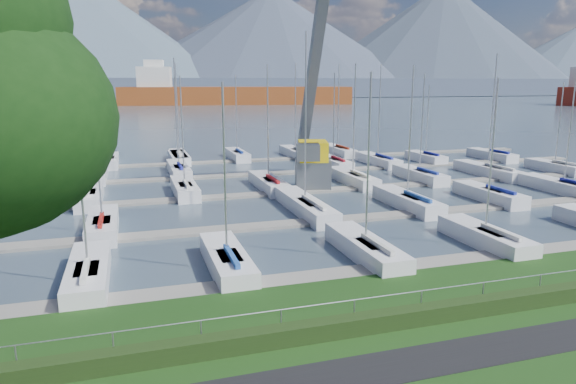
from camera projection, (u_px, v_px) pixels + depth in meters
name	position (u px, v px, depth m)	size (l,w,h in m)	color
path	(416.00, 362.00, 17.81)	(160.00, 2.00, 0.04)	black
water	(145.00, 102.00, 263.48)	(800.00, 540.00, 0.20)	#435361
hedge	(381.00, 321.00, 20.16)	(80.00, 0.70, 0.70)	#203413
fence	(377.00, 297.00, 20.36)	(0.04, 0.04, 80.00)	gray
foothill	(141.00, 88.00, 327.50)	(900.00, 80.00, 12.00)	#475368
mountains	(145.00, 32.00, 390.78)	(1190.00, 360.00, 115.00)	#424C61
docks	(241.00, 196.00, 44.93)	(90.00, 41.60, 0.25)	slate
crane	(313.00, 128.00, 48.47)	(5.29, 13.46, 22.35)	slate
cargo_ship_mid	(227.00, 96.00, 230.91)	(103.99, 32.72, 21.50)	brown
sailboat_fleet	(216.00, 128.00, 46.85)	(74.51, 49.58, 13.67)	silver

